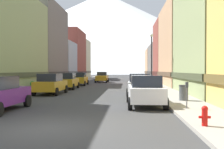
# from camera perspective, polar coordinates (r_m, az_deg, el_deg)

# --- Properties ---
(ground_plane) EXTENTS (400.00, 400.00, 0.00)m
(ground_plane) POSITION_cam_1_polar(r_m,az_deg,el_deg) (9.76, -13.64, -11.34)
(ground_plane) COLOR #373737
(sidewalk_left) EXTENTS (2.50, 100.00, 0.15)m
(sidewalk_left) POSITION_cam_1_polar(r_m,az_deg,el_deg) (45.08, -8.17, -1.61)
(sidewalk_left) COLOR gray
(sidewalk_left) RESTS_ON ground
(sidewalk_right) EXTENTS (2.50, 100.00, 0.15)m
(sidewalk_right) POSITION_cam_1_polar(r_m,az_deg,el_deg) (44.29, 7.88, -1.65)
(sidewalk_right) COLOR gray
(sidewalk_right) RESTS_ON ground
(storefront_left_2) EXTENTS (6.30, 11.34, 11.91)m
(storefront_left_2) POSITION_cam_1_polar(r_m,az_deg,el_deg) (41.85, -15.22, 5.98)
(storefront_left_2) COLOR #66605B
(storefront_left_2) RESTS_ON ground
(storefront_left_3) EXTENTS (9.90, 8.01, 7.40)m
(storefront_left_3) POSITION_cam_1_polar(r_m,az_deg,el_deg) (51.87, -13.52, 2.56)
(storefront_left_3) COLOR #99A5B2
(storefront_left_3) RESTS_ON ground
(storefront_left_4) EXTENTS (6.79, 11.33, 10.94)m
(storefront_left_4) POSITION_cam_1_polar(r_m,az_deg,el_deg) (60.89, -9.47, 3.96)
(storefront_left_4) COLOR brown
(storefront_left_4) RESTS_ON ground
(storefront_left_5) EXTENTS (8.41, 8.16, 9.86)m
(storefront_left_5) POSITION_cam_1_polar(r_m,az_deg,el_deg) (70.68, -8.32, 3.11)
(storefront_left_5) COLOR beige
(storefront_left_5) RESTS_ON ground
(storefront_right_2) EXTENTS (7.73, 12.61, 10.56)m
(storefront_right_2) POSITION_cam_1_polar(r_m,az_deg,el_deg) (36.11, 16.97, 5.73)
(storefront_right_2) COLOR tan
(storefront_right_2) RESTS_ON ground
(storefront_right_3) EXTENTS (8.23, 8.66, 10.34)m
(storefront_right_3) POSITION_cam_1_polar(r_m,az_deg,el_deg) (46.87, 14.10, 4.50)
(storefront_right_3) COLOR brown
(storefront_right_3) RESTS_ON ground
(storefront_right_4) EXTENTS (9.55, 12.79, 7.47)m
(storefront_right_4) POSITION_cam_1_polar(r_m,az_deg,el_deg) (57.87, 12.70, 2.43)
(storefront_right_4) COLOR #66605B
(storefront_right_4) RESTS_ON ground
(storefront_right_5) EXTENTS (9.09, 8.85, 7.38)m
(storefront_right_5) POSITION_cam_1_polar(r_m,az_deg,el_deg) (69.12, 10.98, 2.15)
(storefront_right_5) COLOR tan
(storefront_right_5) RESTS_ON ground
(car_left_1) EXTENTS (2.07, 4.40, 1.78)m
(car_left_1) POSITION_cam_1_polar(r_m,az_deg,el_deg) (23.35, -13.02, -1.96)
(car_left_1) COLOR #B28419
(car_left_1) RESTS_ON ground
(car_left_2) EXTENTS (2.16, 4.45, 1.78)m
(car_left_2) POSITION_cam_1_polar(r_m,az_deg,el_deg) (29.41, -9.56, -1.36)
(car_left_2) COLOR #B28419
(car_left_2) RESTS_ON ground
(car_left_3) EXTENTS (2.18, 4.45, 1.78)m
(car_left_3) POSITION_cam_1_polar(r_m,az_deg,el_deg) (36.45, -7.02, -0.91)
(car_left_3) COLOR #B28419
(car_left_3) RESTS_ON ground
(car_right_0) EXTENTS (2.16, 4.45, 1.78)m
(car_right_0) POSITION_cam_1_polar(r_m,az_deg,el_deg) (15.41, 7.14, -3.43)
(car_right_0) COLOR silver
(car_right_0) RESTS_ON ground
(car_right_1) EXTENTS (2.23, 4.48, 1.78)m
(car_right_1) POSITION_cam_1_polar(r_m,az_deg,el_deg) (22.16, 5.99, -2.10)
(car_right_1) COLOR silver
(car_right_1) RESTS_ON ground
(car_driving_0) EXTENTS (2.06, 4.40, 1.78)m
(car_driving_0) POSITION_cam_1_polar(r_m,az_deg,el_deg) (45.43, -2.14, -0.54)
(car_driving_0) COLOR #B28419
(car_driving_0) RESTS_ON ground
(fire_hydrant_near) EXTENTS (0.40, 0.22, 0.70)m
(fire_hydrant_near) POSITION_cam_1_polar(r_m,az_deg,el_deg) (9.76, 19.31, -8.23)
(fire_hydrant_near) COLOR red
(fire_hydrant_near) RESTS_ON sidewalk_right
(parking_meter_near) EXTENTS (0.14, 0.10, 1.33)m
(parking_meter_near) POSITION_cam_1_polar(r_m,az_deg,el_deg) (13.78, 15.79, -3.50)
(parking_meter_near) COLOR #595960
(parking_meter_near) RESTS_ON sidewalk_right
(trash_bin_right) EXTENTS (0.59, 0.59, 0.98)m
(trash_bin_right) POSITION_cam_1_polar(r_m,az_deg,el_deg) (17.49, 15.14, -3.78)
(trash_bin_right) COLOR #4C5156
(trash_bin_right) RESTS_ON sidewalk_right
(potted_plant_0) EXTENTS (0.52, 0.52, 0.87)m
(potted_plant_0) POSITION_cam_1_polar(r_m,az_deg,el_deg) (22.64, -22.28, -2.87)
(potted_plant_0) COLOR gray
(potted_plant_0) RESTS_ON sidewalk_left
(potted_plant_1) EXTENTS (0.52, 0.52, 0.80)m
(potted_plant_1) POSITION_cam_1_polar(r_m,az_deg,el_deg) (28.49, -16.72, -2.14)
(potted_plant_1) COLOR #4C4C51
(potted_plant_1) RESTS_ON sidewalk_left
(streetlamp_right) EXTENTS (0.36, 0.36, 5.86)m
(streetlamp_right) POSITION_cam_1_polar(r_m,az_deg,el_deg) (28.89, 8.50, 4.73)
(streetlamp_right) COLOR black
(streetlamp_right) RESTS_ON sidewalk_right
(mountain_backdrop) EXTENTS (297.92, 297.92, 80.79)m
(mountain_backdrop) POSITION_cam_1_polar(r_m,az_deg,el_deg) (272.89, -1.68, 9.01)
(mountain_backdrop) COLOR silver
(mountain_backdrop) RESTS_ON ground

